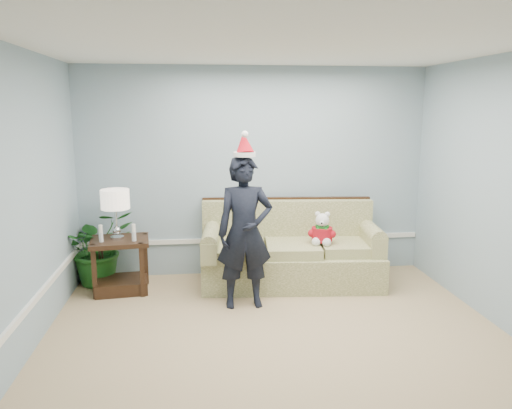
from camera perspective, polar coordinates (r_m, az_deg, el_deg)
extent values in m
cube|color=tan|center=(4.54, 3.56, -17.81)|extent=(4.50, 5.00, 0.02)
cube|color=white|center=(4.01, 4.05, 18.64)|extent=(4.50, 5.00, 0.02)
cube|color=#89A1AF|center=(6.51, -0.22, 3.72)|extent=(4.50, 0.02, 2.70)
cube|color=#89A1AF|center=(1.78, 19.30, -17.28)|extent=(4.50, 0.02, 2.70)
cube|color=white|center=(6.66, -0.19, -4.01)|extent=(4.48, 0.03, 0.06)
cube|color=white|center=(4.53, -26.19, -12.58)|extent=(0.03, 4.98, 0.06)
cube|color=olive|center=(6.31, 4.08, -7.18)|extent=(2.26, 1.12, 0.42)
cube|color=olive|center=(6.10, -2.09, -5.15)|extent=(0.71, 0.80, 0.13)
cube|color=olive|center=(6.18, 4.21, -4.94)|extent=(0.71, 0.80, 0.13)
cube|color=olive|center=(6.34, 10.25, -4.68)|extent=(0.71, 0.80, 0.13)
cube|color=olive|center=(6.51, 3.56, -2.02)|extent=(2.20, 0.40, 0.58)
cube|color=black|center=(6.52, 3.48, 0.62)|extent=(2.19, 0.25, 0.05)
cube|color=olive|center=(6.11, -5.17, -4.54)|extent=(0.27, 0.95, 0.25)
cube|color=olive|center=(6.48, 12.88, -3.88)|extent=(0.27, 0.95, 0.25)
cube|color=#352013|center=(6.14, -15.30, -4.06)|extent=(0.72, 0.63, 0.05)
cube|color=#352013|center=(6.30, -15.05, -8.85)|extent=(0.65, 0.56, 0.15)
cube|color=#352013|center=(6.07, -17.99, -7.32)|extent=(0.06, 0.06, 0.65)
cube|color=#352013|center=(5.99, -12.89, -7.30)|extent=(0.06, 0.06, 0.65)
cube|color=#352013|center=(6.47, -17.26, -6.13)|extent=(0.06, 0.06, 0.65)
cube|color=#352013|center=(6.40, -12.49, -6.10)|extent=(0.06, 0.06, 0.65)
cylinder|color=silver|center=(6.15, -15.58, -3.66)|extent=(0.16, 0.16, 0.03)
sphere|color=silver|center=(6.13, -15.62, -2.86)|extent=(0.09, 0.09, 0.09)
cylinder|color=silver|center=(6.09, -15.69, -1.53)|extent=(0.02, 0.02, 0.33)
cylinder|color=white|center=(6.05, -15.80, 0.59)|extent=(0.33, 0.33, 0.23)
cylinder|color=silver|center=(6.05, -17.29, -3.60)|extent=(0.05, 0.05, 0.11)
cylinder|color=white|center=(6.03, -17.35, -2.67)|extent=(0.04, 0.04, 0.09)
cylinder|color=silver|center=(6.00, -13.77, -3.55)|extent=(0.05, 0.05, 0.11)
cylinder|color=white|center=(5.97, -13.82, -2.62)|extent=(0.04, 0.04, 0.09)
imported|color=#1C5A1C|center=(6.53, -17.57, -4.68)|extent=(1.10, 1.07, 0.93)
imported|color=black|center=(5.44, -1.29, -3.22)|extent=(0.63, 0.43, 1.68)
cylinder|color=white|center=(5.30, -1.33, 5.77)|extent=(0.28, 0.28, 0.05)
cone|color=#AE1215|center=(5.31, -1.36, 7.07)|extent=(0.25, 0.29, 0.28)
sphere|color=white|center=(5.22, -1.28, 8.04)|extent=(0.07, 0.07, 0.07)
sphere|color=white|center=(6.15, 7.55, -3.37)|extent=(0.23, 0.23, 0.23)
cylinder|color=#AE1215|center=(6.15, 7.55, -3.37)|extent=(0.31, 0.31, 0.17)
cylinder|color=#14691D|center=(6.12, 7.57, -2.53)|extent=(0.21, 0.21, 0.03)
sphere|color=white|center=(6.05, 7.20, -4.31)|extent=(0.11, 0.11, 0.11)
sphere|color=white|center=(6.08, 8.36, -4.26)|extent=(0.11, 0.11, 0.11)
sphere|color=white|center=(6.10, 7.61, -1.79)|extent=(0.17, 0.17, 0.17)
sphere|color=black|center=(6.01, 7.84, -2.14)|extent=(0.02, 0.02, 0.02)
sphere|color=white|center=(6.08, 7.07, -1.12)|extent=(0.06, 0.06, 0.06)
sphere|color=white|center=(6.10, 8.14, -1.09)|extent=(0.06, 0.06, 0.06)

